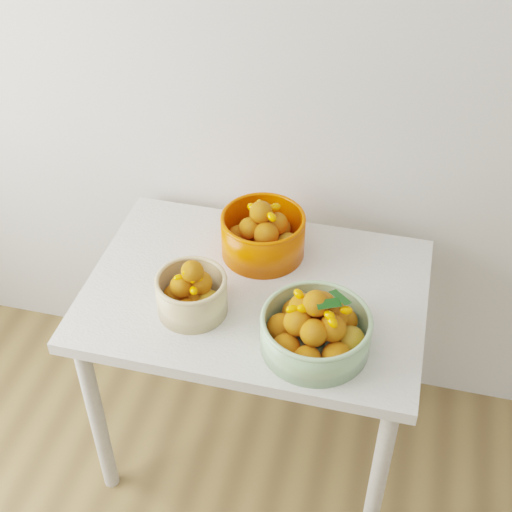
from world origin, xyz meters
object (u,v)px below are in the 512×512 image
object	(u,v)px
table	(255,311)
bowl_orange	(263,234)
bowl_cream	(192,293)
bowl_green	(316,329)

from	to	relation	value
table	bowl_orange	distance (m)	0.24
bowl_cream	bowl_green	xyz separation A→B (m)	(0.36, -0.05, 0.00)
bowl_green	table	bearing A→B (deg)	139.26
table	bowl_green	distance (m)	0.32
bowl_cream	bowl_green	size ratio (longest dim) A/B	0.73
bowl_cream	bowl_orange	world-z (taller)	bowl_orange
bowl_cream	bowl_green	world-z (taller)	bowl_green
bowl_green	bowl_orange	xyz separation A→B (m)	(-0.23, 0.35, 0.01)
bowl_orange	bowl_cream	bearing A→B (deg)	-114.80
table	bowl_green	size ratio (longest dim) A/B	2.70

